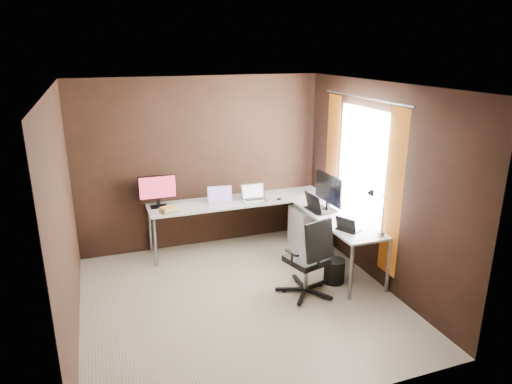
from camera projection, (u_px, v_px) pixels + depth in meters
room at (266, 194)px, 5.21m from camera, size 3.60×3.60×2.50m
desk at (274, 210)px, 6.42m from camera, size 2.65×2.25×0.73m
drawer_pedestal at (307, 227)px, 6.83m from camera, size 0.42×0.50×0.60m
monitor_left at (158, 189)px, 6.34m from camera, size 0.52×0.15×0.46m
monitor_right at (329, 190)px, 6.17m from camera, size 0.17×0.64×0.52m
laptop_white at (220, 200)px, 6.55m from camera, size 0.39×0.30×0.23m
laptop_silver at (254, 197)px, 6.67m from camera, size 0.36×0.26×0.23m
laptop_black_big at (317, 207)px, 6.24m from camera, size 0.30×0.41×0.26m
laptop_black_small at (347, 227)px, 5.58m from camera, size 0.30×0.33×0.18m
book_stack at (169, 210)px, 6.20m from camera, size 0.27×0.24×0.07m
mouse_left at (177, 211)px, 6.21m from camera, size 0.09×0.07×0.03m
mouse_corner at (279, 199)px, 6.69m from camera, size 0.09×0.07×0.03m
desk_lamp at (376, 207)px, 5.35m from camera, size 0.19×0.21×0.56m
office_chair at (308, 272)px, 5.50m from camera, size 0.56×0.58×0.99m
wastebasket at (334, 271)px, 5.81m from camera, size 0.35×0.35×0.31m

